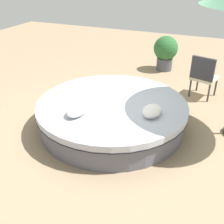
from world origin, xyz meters
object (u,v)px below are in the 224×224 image
Objects in this scene: throw_pillow_1 at (152,111)px; patio_chair at (204,75)px; planter at (166,51)px; round_bed at (112,114)px; throw_pillow_0 at (77,110)px.

patio_chair reaches higher than throw_pillow_1.
round_bed is at bearing 176.95° from planter.
round_bed is 2.83× the size of patio_chair.
round_bed is 5.83× the size of throw_pillow_0.
patio_chair is (2.12, -0.60, -0.02)m from throw_pillow_1.
throw_pillow_1 is 2.21m from patio_chair.
planter is (3.45, -0.18, 0.29)m from round_bed.
round_bed is 2.85× the size of planter.
round_bed is 2.42m from patio_chair.
round_bed is 0.87m from throw_pillow_1.
throw_pillow_0 is at bearing 112.00° from throw_pillow_1.
throw_pillow_0 is at bearing 150.16° from round_bed.
round_bed is at bearing -109.37° from patio_chair.
throw_pillow_1 reaches higher than round_bed.
planter is (3.62, 0.61, -0.03)m from throw_pillow_1.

